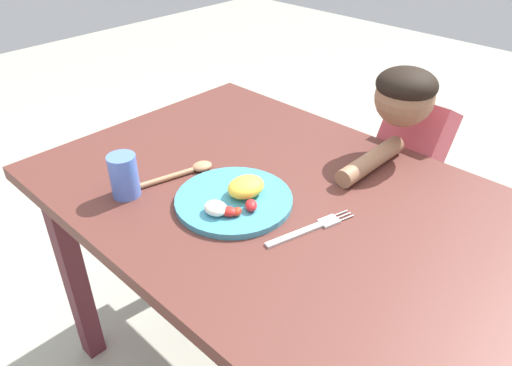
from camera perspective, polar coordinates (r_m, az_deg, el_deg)
The scene contains 6 objects.
dining_table at distance 1.23m, azimuth 3.03°, elevation -5.09°, with size 1.24×0.83×0.74m.
plate at distance 1.13m, azimuth -2.43°, elevation -1.79°, with size 0.28×0.28×0.06m.
fork at distance 1.07m, azimuth 6.35°, elevation -5.37°, with size 0.08×0.22×0.01m.
spoon at distance 1.26m, azimuth -7.89°, elevation 1.46°, with size 0.08×0.20×0.02m.
drinking_cup at distance 1.18m, azimuth -15.26°, elevation 0.83°, with size 0.07×0.07×0.11m, color #5378DB.
person at distance 1.59m, azimuth 16.59°, elevation -1.90°, with size 0.19×0.48×0.98m.
Camera 1 is at (0.62, -0.74, 1.41)m, focal length 34.02 mm.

